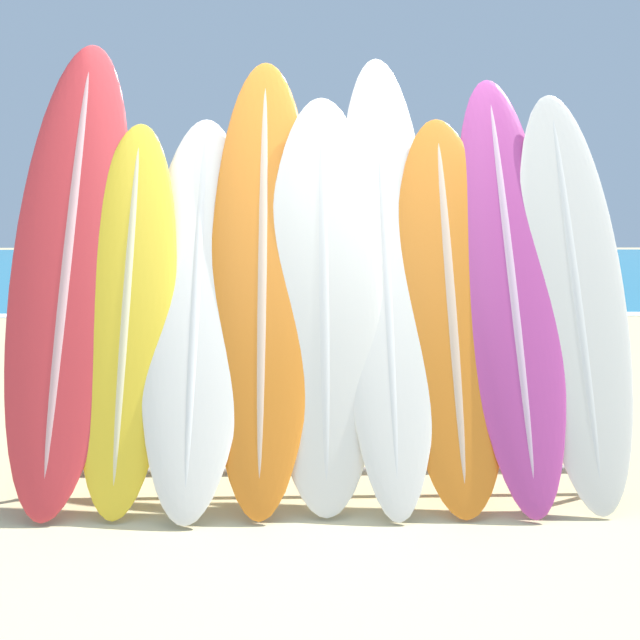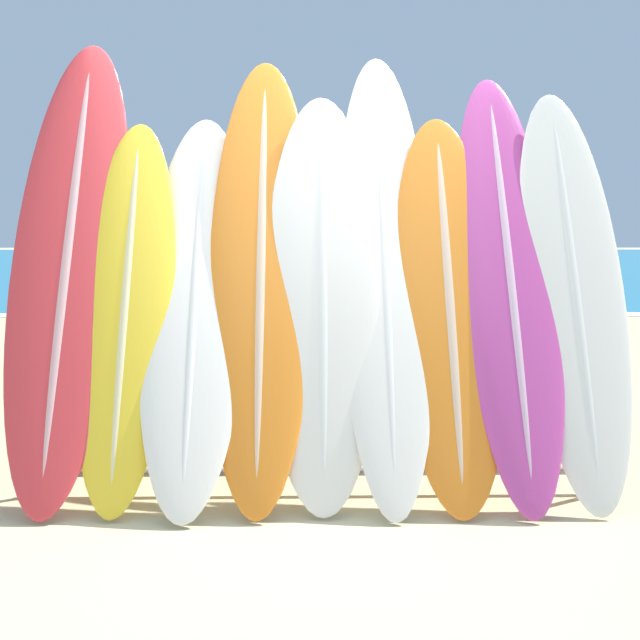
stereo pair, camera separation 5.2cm
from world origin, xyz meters
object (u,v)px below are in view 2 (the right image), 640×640
surfboard_rack (323,411)px  surfboard_slot_4 (322,290)px  surfboard_slot_3 (261,266)px  surfboard_slot_8 (573,286)px  surfboard_slot_0 (69,257)px  surfboard_slot_6 (449,300)px  surfboard_slot_7 (508,275)px  person_near_water (224,266)px  surfboard_slot_5 (385,262)px  surfboard_slot_2 (195,300)px  surfboard_slot_1 (127,305)px  person_mid_beach (263,273)px

surfboard_rack → surfboard_slot_4: surfboard_slot_4 is taller
surfboard_slot_3 → surfboard_slot_8: 1.63m
surfboard_slot_0 → surfboard_slot_6: size_ratio=1.22×
surfboard_slot_7 → person_near_water: 7.56m
surfboard_slot_4 → surfboard_slot_7: bearing=3.1°
surfboard_slot_5 → surfboard_slot_2: bearing=-173.9°
surfboard_rack → surfboard_slot_1: surfboard_slot_1 is taller
surfboard_slot_0 → surfboard_slot_4: bearing=-3.8°
surfboard_rack → surfboard_slot_8: (1.31, 0.11, 0.63)m
surfboard_rack → surfboard_slot_0: bearing=172.5°
surfboard_slot_4 → surfboard_slot_3: bearing=167.9°
surfboard_slot_0 → surfboard_slot_4: (1.32, -0.09, -0.17)m
surfboard_slot_3 → person_mid_beach: 4.46m
surfboard_rack → surfboard_slot_6: 0.87m
surfboard_slot_1 → surfboard_slot_6: 1.65m
surfboard_slot_3 → surfboard_slot_5: 0.65m
surfboard_slot_8 → surfboard_slot_3: bearing=178.3°
surfboard_slot_6 → surfboard_slot_8: 0.66m
surfboard_slot_5 → person_mid_beach: bearing=101.6°
surfboard_slot_3 → surfboard_slot_4: bearing=-12.1°
surfboard_slot_8 → surfboard_slot_5: bearing=174.9°
surfboard_slot_0 → person_mid_beach: size_ratio=1.45×
surfboard_slot_8 → surfboard_slot_0: bearing=178.5°
surfboard_slot_0 → surfboard_slot_7: (2.29, -0.03, -0.09)m
surfboard_slot_1 → surfboard_slot_2: size_ratio=0.98×
surfboard_slot_6 → surfboard_slot_0: bearing=177.3°
surfboard_slot_3 → surfboard_slot_4: surfboard_slot_3 is taller
surfboard_slot_2 → surfboard_slot_7: bearing=1.8°
person_near_water → person_mid_beach: person_mid_beach is taller
surfboard_slot_3 → person_near_water: bearing=98.0°
surfboard_slot_4 → person_mid_beach: (-0.57, 4.52, -0.14)m
surfboard_slot_0 → person_mid_beach: bearing=80.4°
surfboard_slot_0 → person_mid_beach: 4.50m
surfboard_slot_6 → surfboard_slot_7: (0.32, 0.06, 0.13)m
surfboard_slot_4 → surfboard_slot_5: surfboard_slot_5 is taller
surfboard_slot_2 → surfboard_slot_4: 0.66m
surfboard_slot_0 → surfboard_slot_8: size_ratio=1.14×
surfboard_rack → surfboard_slot_5: (0.33, 0.19, 0.76)m
surfboard_slot_5 → surfboard_slot_7: (0.64, -0.05, -0.07)m
surfboard_rack → surfboard_slot_3: 0.81m
surfboard_slot_3 → surfboard_slot_6: bearing=-4.3°
surfboard_slot_0 → surfboard_slot_1: bearing=-20.6°
surfboard_slot_0 → surfboard_slot_6: bearing=-2.7°
surfboard_slot_4 → surfboard_slot_6: size_ratio=1.06×
surfboard_slot_4 → surfboard_slot_7: surfboard_slot_7 is taller
surfboard_slot_3 → surfboard_slot_8: size_ratio=1.09×
surfboard_rack → surfboard_slot_3: (-0.32, 0.15, 0.73)m
surfboard_rack → surfboard_slot_7: (0.97, 0.14, 0.69)m
person_mid_beach → surfboard_slot_0: bearing=79.3°
person_near_water → surfboard_slot_3: bearing=-95.3°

